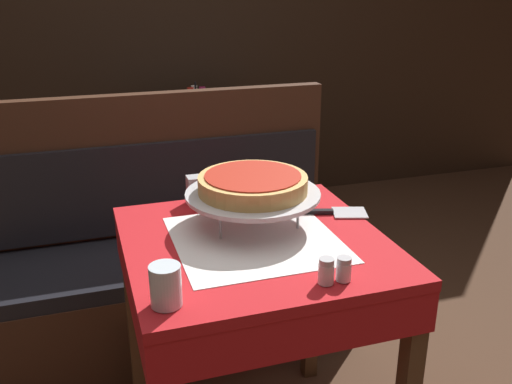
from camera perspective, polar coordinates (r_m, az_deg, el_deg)
dining_table_front at (r=1.64m, az=-0.07°, el=-7.98°), size 0.72×0.72×0.78m
dining_table_rear at (r=3.18m, az=-5.19°, el=6.10°), size 0.85×0.85×0.78m
booth_bench at (r=2.39m, az=-8.52°, el=-8.43°), size 1.42×0.49×1.03m
back_wall_panel at (r=3.66m, az=-11.42°, el=16.29°), size 6.00×0.04×2.40m
pizza_pan_stand at (r=1.64m, az=-0.32°, el=-0.32°), size 0.39×0.39×0.10m
deep_dish_pizza at (r=1.63m, az=-0.32°, el=0.86°), size 0.32×0.32×0.05m
pizza_server at (r=1.77m, az=6.74°, el=-2.00°), size 0.29×0.14×0.01m
water_glass_near at (r=1.28m, az=-9.03°, el=-9.23°), size 0.07×0.07×0.10m
salt_shaker at (r=1.37m, az=7.03°, el=-7.86°), size 0.04×0.04×0.06m
pepper_shaker at (r=1.39m, az=8.76°, el=-7.62°), size 0.04×0.04×0.06m
napkin_holder at (r=1.83m, az=-5.34°, el=0.29°), size 0.10×0.05×0.09m
condiment_caddy at (r=3.20m, az=-6.03°, el=9.04°), size 0.12×0.12×0.15m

